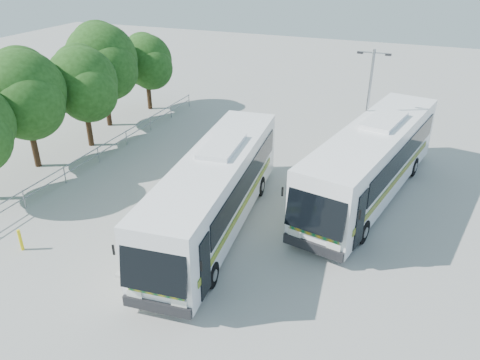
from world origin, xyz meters
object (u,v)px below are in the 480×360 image
at_px(tree_far_e, 147,61).
at_px(coach_adjacent, 372,160).
at_px(coach_main, 215,190).
at_px(lamppost, 367,109).
at_px(tree_far_b, 24,92).
at_px(bollard, 21,240).
at_px(tree_far_d, 102,60).
at_px(tree_far_c, 83,82).

bearing_deg(tree_far_e, coach_adjacent, -24.73).
height_order(coach_main, coach_adjacent, coach_adjacent).
height_order(coach_main, lamppost, lamppost).
xyz_separation_m(tree_far_b, coach_adjacent, (18.96, 3.55, -2.48)).
bearing_deg(coach_adjacent, lamppost, 119.28).
bearing_deg(tree_far_e, bollard, -74.72).
bearing_deg(lamppost, tree_far_e, 162.30).
relative_size(tree_far_d, coach_main, 0.55).
relative_size(tree_far_d, coach_adjacent, 0.52).
distance_m(tree_far_d, bollard, 16.42).
bearing_deg(lamppost, tree_far_d, 176.37).
relative_size(tree_far_e, coach_main, 0.45).
distance_m(tree_far_b, coach_adjacent, 19.45).
bearing_deg(coach_adjacent, tree_far_e, 166.93).
relative_size(tree_far_d, lamppost, 1.03).
xyz_separation_m(coach_adjacent, bollard, (-13.33, -10.64, -1.58)).
relative_size(tree_far_c, tree_far_e, 1.10).
bearing_deg(tree_far_e, tree_far_b, -91.83).
height_order(tree_far_e, coach_adjacent, tree_far_e).
relative_size(tree_far_c, lamppost, 0.91).
bearing_deg(tree_far_d, tree_far_e, 81.37).
xyz_separation_m(tree_far_b, tree_far_e, (0.39, 12.10, -0.68)).
relative_size(tree_far_c, coach_main, 0.49).
xyz_separation_m(coach_main, bollard, (-7.12, -4.87, -1.47)).
xyz_separation_m(tree_far_b, coach_main, (12.75, -2.23, -2.59)).
xyz_separation_m(lamppost, bollard, (-12.48, -13.31, -3.43)).
distance_m(coach_main, bollard, 8.75).
distance_m(tree_far_b, tree_far_d, 7.61).
distance_m(coach_adjacent, bollard, 17.13).
height_order(tree_far_c, lamppost, lamppost).
bearing_deg(tree_far_c, lamppost, 7.66).
xyz_separation_m(coach_main, coach_adjacent, (6.21, 5.77, 0.10)).
height_order(tree_far_b, tree_far_e, tree_far_b).
bearing_deg(tree_far_d, bollard, -68.03).
relative_size(tree_far_b, coach_adjacent, 0.50).
xyz_separation_m(tree_far_d, coach_adjacent, (19.26, -4.05, -2.73)).
relative_size(lamppost, bollard, 7.02).
bearing_deg(tree_far_d, tree_far_c, -72.17).
bearing_deg(tree_far_c, tree_far_d, 107.83).
bearing_deg(bollard, tree_far_e, 105.28).
relative_size(tree_far_b, tree_far_d, 0.95).
height_order(tree_far_e, bollard, tree_far_e).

